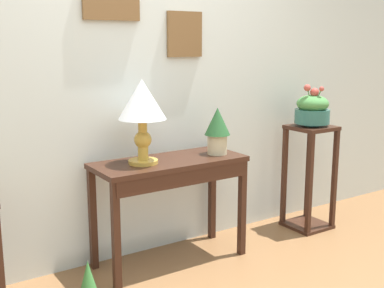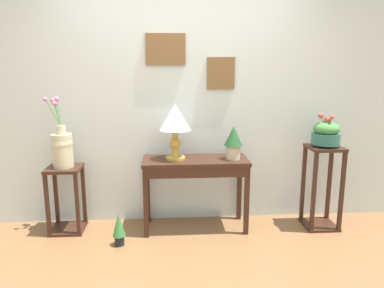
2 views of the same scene
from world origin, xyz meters
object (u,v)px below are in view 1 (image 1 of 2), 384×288
Objects in this scene: potted_plant_on_console at (217,128)px; potted_plant_floor at (88,285)px; pedestal_stand_right at (309,177)px; table_lamp at (142,105)px; console_table at (171,176)px; planter_bowl_wide_right at (312,110)px.

potted_plant_on_console reaches higher than potted_plant_floor.
table_lamp is at bearing 177.77° from pedestal_stand_right.
pedestal_stand_right is (1.30, -0.03, -0.20)m from console_table.
pedestal_stand_right is (0.92, -0.02, -0.49)m from potted_plant_on_console.
console_table is 3.16× the size of potted_plant_on_console.
table_lamp reaches higher than console_table.
pedestal_stand_right is at bearing -1.32° from potted_plant_on_console.
potted_plant_on_console reaches higher than pedestal_stand_right.
potted_plant_on_console is 0.39× the size of pedestal_stand_right.
potted_plant_floor is (-2.03, -0.27, -0.26)m from pedestal_stand_right.
table_lamp is 1.14m from potted_plant_floor.
console_table is 3.13× the size of planter_bowl_wide_right.
potted_plant_on_console is 1.04× the size of potted_plant_floor.
pedestal_stand_right is 2.07m from potted_plant_floor.
pedestal_stand_right is at bearing 40.83° from planter_bowl_wide_right.
table_lamp is 1.66× the size of potted_plant_on_console.
table_lamp reaches higher than potted_plant_floor.
console_table is 3.30× the size of potted_plant_floor.
console_table is 1.31m from pedestal_stand_right.
potted_plant_on_console is 1.05m from pedestal_stand_right.
potted_plant_floor is at bearing -157.19° from console_table.
table_lamp is at bearing 176.32° from potted_plant_on_console.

